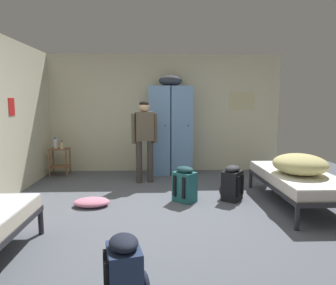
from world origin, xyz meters
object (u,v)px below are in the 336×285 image
(shelf_unit, at_px, (60,159))
(backpack_teal, at_px, (185,185))
(locker_bank, at_px, (170,128))
(person_traveler, at_px, (144,134))
(backpack_black, at_px, (232,184))
(water_bottle, at_px, (55,143))
(clothes_pile_pink, at_px, (92,202))
(bedding_heap, at_px, (300,164))
(backpack_navy, at_px, (126,273))
(lotion_bottle, at_px, (62,145))
(bed_right, at_px, (298,180))

(shelf_unit, bearing_deg, backpack_teal, -35.72)
(locker_bank, relative_size, person_traveler, 1.34)
(backpack_black, bearing_deg, water_bottle, 151.90)
(water_bottle, height_order, backpack_teal, water_bottle)
(backpack_teal, bearing_deg, person_traveler, 119.90)
(person_traveler, height_order, clothes_pile_pink, person_traveler)
(bedding_heap, xyz_separation_m, clothes_pile_pink, (-3.03, 0.14, -0.58))
(shelf_unit, bearing_deg, water_bottle, 165.96)
(backpack_navy, distance_m, clothes_pile_pink, 2.39)
(lotion_bottle, relative_size, backpack_teal, 0.31)
(shelf_unit, bearing_deg, backpack_navy, -67.03)
(bedding_heap, relative_size, backpack_black, 1.45)
(shelf_unit, relative_size, water_bottle, 2.47)
(shelf_unit, distance_m, backpack_black, 3.62)
(bed_right, distance_m, backpack_navy, 3.23)
(backpack_navy, bearing_deg, clothes_pile_pink, 107.86)
(backpack_teal, bearing_deg, backpack_black, 3.19)
(bedding_heap, bearing_deg, clothes_pile_pink, 177.36)
(bed_right, distance_m, lotion_bottle, 4.50)
(clothes_pile_pink, bearing_deg, bed_right, -0.71)
(backpack_black, relative_size, backpack_navy, 1.00)
(backpack_black, distance_m, backpack_teal, 0.73)
(lotion_bottle, relative_size, backpack_black, 0.31)
(shelf_unit, distance_m, person_traveler, 1.98)
(clothes_pile_pink, bearing_deg, person_traveler, 61.23)
(shelf_unit, relative_size, person_traveler, 0.37)
(bedding_heap, relative_size, backpack_teal, 1.45)
(lotion_bottle, bearing_deg, bed_right, -25.67)
(bedding_heap, height_order, backpack_black, bedding_heap)
(bedding_heap, distance_m, water_bottle, 4.66)
(bed_right, bearing_deg, backpack_black, 164.38)
(backpack_teal, distance_m, clothes_pile_pink, 1.43)
(shelf_unit, height_order, lotion_bottle, lotion_bottle)
(backpack_navy, bearing_deg, person_traveler, 89.94)
(water_bottle, relative_size, lotion_bottle, 1.35)
(water_bottle, distance_m, backpack_black, 3.73)
(backpack_teal, bearing_deg, water_bottle, 144.84)
(backpack_black, bearing_deg, bed_right, -15.62)
(locker_bank, height_order, backpack_teal, locker_bank)
(shelf_unit, bearing_deg, locker_bank, 2.92)
(shelf_unit, relative_size, backpack_black, 1.04)
(lotion_bottle, relative_size, clothes_pile_pink, 0.33)
(locker_bank, bearing_deg, bedding_heap, -51.14)
(bed_right, bearing_deg, bedding_heap, -107.50)
(backpack_black, bearing_deg, clothes_pile_pink, -174.07)
(bed_right, relative_size, water_bottle, 8.23)
(shelf_unit, distance_m, water_bottle, 0.34)
(bed_right, height_order, bedding_heap, bedding_heap)
(locker_bank, bearing_deg, lotion_bottle, -175.96)
(shelf_unit, relative_size, bed_right, 0.30)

